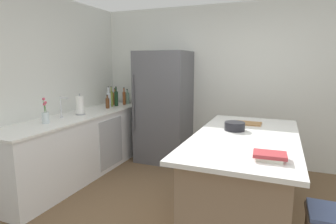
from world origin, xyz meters
name	(u,v)px	position (x,y,z in m)	size (l,w,h in m)	color
wall_rear	(239,85)	(0.00, 2.25, 1.30)	(6.00, 0.10, 2.60)	silver
wall_left	(10,93)	(-2.45, 0.00, 1.30)	(0.10, 6.00, 2.60)	silver
counter_run_left	(80,145)	(-2.07, 0.75, 0.46)	(0.69, 2.72, 0.92)	white
kitchen_island	(244,177)	(0.34, 0.47, 0.46)	(1.04, 2.08, 0.91)	#8E755B
refrigerator	(164,107)	(-1.18, 1.85, 0.93)	(0.84, 0.73, 1.85)	#56565B
sink_faucet	(62,107)	(-2.12, 0.50, 1.07)	(0.15, 0.05, 0.30)	silver
flower_vase	(45,116)	(-2.06, 0.14, 1.01)	(0.09, 0.09, 0.32)	silver
paper_towel_roll	(80,106)	(-2.06, 0.80, 1.05)	(0.14, 0.14, 0.31)	gray
gin_bottle	(127,98)	(-1.97, 2.00, 1.02)	(0.08, 0.08, 0.27)	#8CB79E
vinegar_bottle	(124,98)	(-1.98, 1.91, 1.04)	(0.05, 0.05, 0.31)	#994C23
whiskey_bottle	(115,98)	(-2.11, 1.82, 1.03)	(0.09, 0.09, 0.30)	brown
wine_bottle	(116,98)	(-2.02, 1.71, 1.05)	(0.07, 0.07, 0.34)	#19381E
olive_oil_bottle	(111,99)	(-2.06, 1.62, 1.05)	(0.05, 0.05, 0.35)	olive
soda_bottle	(109,99)	(-2.06, 1.53, 1.05)	(0.07, 0.07, 0.35)	silver
syrup_bottle	(107,103)	(-2.02, 1.43, 1.01)	(0.06, 0.06, 0.23)	#5B3319
cookbook_stack	(270,156)	(0.60, -0.21, 0.95)	(0.26, 0.19, 0.06)	silver
mixing_bowl	(235,126)	(0.19, 0.67, 0.96)	(0.23, 0.23, 0.09)	black
cutting_board	(248,123)	(0.29, 1.06, 0.92)	(0.33, 0.22, 0.02)	#9E7042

